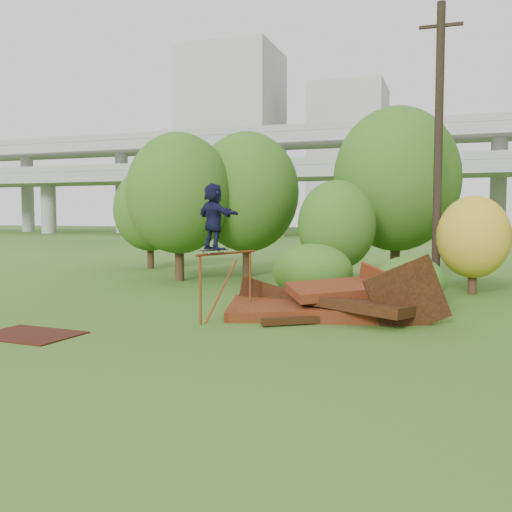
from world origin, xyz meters
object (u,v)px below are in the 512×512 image
(scrap_pile, at_px, (326,304))
(skater, at_px, (214,216))
(flat_plate, at_px, (29,335))
(utility_pole, at_px, (438,147))

(scrap_pile, distance_m, skater, 3.66)
(skater, xyz_separation_m, flat_plate, (-3.17, -2.76, -2.56))
(skater, height_order, flat_plate, skater)
(scrap_pile, bearing_deg, skater, -147.23)
(flat_plate, bearing_deg, scrap_pile, 37.64)
(scrap_pile, height_order, skater, skater)
(flat_plate, distance_m, utility_pole, 13.95)
(scrap_pile, xyz_separation_m, skater, (-2.43, -1.56, 2.24))
(flat_plate, relative_size, utility_pole, 0.22)
(utility_pole, bearing_deg, skater, -123.38)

